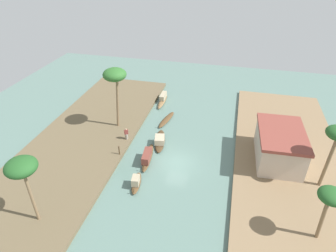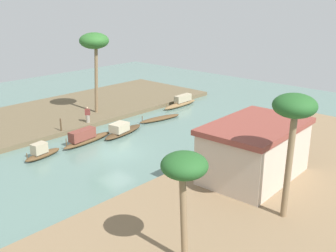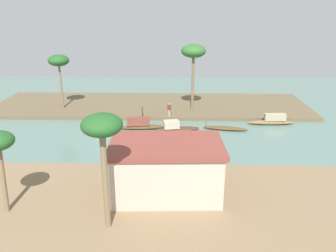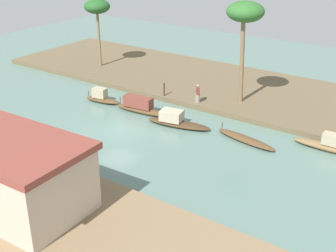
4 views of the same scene
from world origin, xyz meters
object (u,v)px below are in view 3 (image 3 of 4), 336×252
object	(u,v)px
mooring_post	(142,112)
palm_tree_left_near	(193,53)
palm_tree_left_far	(59,61)
sampan_midstream	(272,121)
sampan_downstream_large	(141,125)
sampan_with_red_awning	(175,127)
sampan_near_left_bank	(103,125)
person_on_near_bank	(169,110)
palm_tree_right_tall	(102,131)
riverside_building	(166,168)
sampan_open_hull	(225,128)

from	to	relation	value
mooring_post	palm_tree_left_near	size ratio (longest dim) A/B	0.14
palm_tree_left_near	palm_tree_left_far	xyz separation A→B (m)	(16.56, -1.18, -1.26)
sampan_midstream	palm_tree_left_far	bearing A→B (deg)	-12.11
sampan_downstream_large	mooring_post	xyz separation A→B (m)	(0.19, -3.37, 0.48)
sampan_with_red_awning	sampan_near_left_bank	bearing A→B (deg)	-14.19
sampan_near_left_bank	person_on_near_bank	world-z (taller)	person_on_near_bank
sampan_midstream	palm_tree_right_tall	xyz separation A→B (m)	(14.92, 20.48, 5.97)
mooring_post	person_on_near_bank	bearing A→B (deg)	-174.75
sampan_near_left_bank	palm_tree_right_tall	distance (m)	19.82
person_on_near_bank	mooring_post	world-z (taller)	person_on_near_bank
sampan_midstream	palm_tree_left_far	distance (m)	26.64
sampan_with_red_awning	riverside_building	distance (m)	14.11
sampan_open_hull	palm_tree_left_far	world-z (taller)	palm_tree_left_far
palm_tree_left_near	sampan_open_hull	bearing A→B (deg)	120.63
sampan_with_red_awning	sampan_open_hull	world-z (taller)	sampan_with_red_awning
sampan_midstream	sampan_open_hull	distance (m)	5.92
sampan_near_left_bank	sampan_with_red_awning	bearing A→B (deg)	168.06
sampan_open_hull	person_on_near_bank	size ratio (longest dim) A/B	3.18
sampan_downstream_large	sampan_open_hull	distance (m)	9.19
mooring_post	riverside_building	world-z (taller)	riverside_building
mooring_post	palm_tree_left_near	distance (m)	9.22
sampan_near_left_bank	riverside_building	bearing A→B (deg)	108.47
sampan_open_hull	sampan_with_red_awning	bearing A→B (deg)	15.99
palm_tree_right_tall	sampan_open_hull	bearing A→B (deg)	-116.79
sampan_near_left_bank	sampan_midstream	size ratio (longest dim) A/B	0.63
sampan_near_left_bank	palm_tree_right_tall	size ratio (longest dim) A/B	0.48
sampan_with_red_awning	sampan_open_hull	xyz separation A→B (m)	(-5.52, -0.51, -0.23)
sampan_midstream	sampan_near_left_bank	bearing A→B (deg)	4.96
sampan_with_red_awning	palm_tree_left_far	distance (m)	17.26
sampan_downstream_large	sampan_open_hull	bearing A→B (deg)	173.80
sampan_near_left_bank	sampan_with_red_awning	world-z (taller)	sampan_near_left_bank
mooring_post	palm_tree_left_far	world-z (taller)	palm_tree_left_far
sampan_near_left_bank	palm_tree_left_near	xyz separation A→B (m)	(-10.05, -5.78, 7.17)
sampan_near_left_bank	palm_tree_left_far	xyz separation A→B (m)	(6.51, -6.97, 5.91)
person_on_near_bank	mooring_post	xyz separation A→B (m)	(3.19, 0.29, -0.09)
sampan_downstream_large	palm_tree_left_near	distance (m)	10.79
mooring_post	sampan_downstream_large	bearing A→B (deg)	93.18
sampan_near_left_bank	riverside_building	distance (m)	16.32
sampan_near_left_bank	palm_tree_left_far	bearing A→B (deg)	-55.74
sampan_near_left_bank	mooring_post	xyz separation A→B (m)	(-4.05, -3.45, 0.56)
sampan_with_red_awning	mooring_post	world-z (taller)	mooring_post
sampan_open_hull	palm_tree_right_tall	world-z (taller)	palm_tree_right_tall
sampan_open_hull	riverside_building	world-z (taller)	riverside_building
palm_tree_left_far	sampan_midstream	bearing A→B (deg)	169.07
sampan_near_left_bank	sampan_open_hull	xyz separation A→B (m)	(-13.43, -0.07, -0.25)
sampan_near_left_bank	mooring_post	size ratio (longest dim) A/B	2.92
riverside_building	mooring_post	bearing A→B (deg)	-81.54
sampan_downstream_large	sampan_with_red_awning	world-z (taller)	sampan_downstream_large
sampan_near_left_bank	sampan_downstream_large	distance (m)	4.24
sampan_downstream_large	mooring_post	size ratio (longest dim) A/B	4.61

